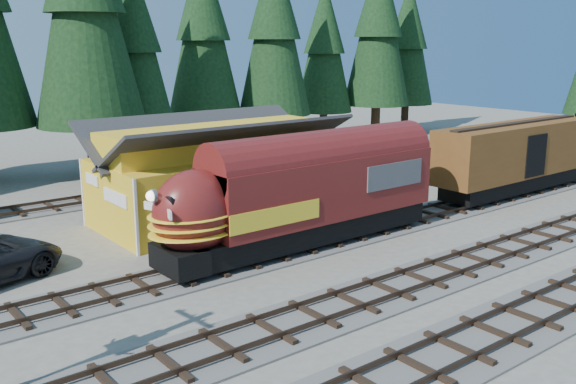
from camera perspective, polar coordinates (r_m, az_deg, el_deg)
ground at (r=25.85m, az=6.53°, el=-7.23°), size 120.00×120.00×0.00m
track_siding at (r=35.55m, az=13.46°, el=-1.70°), size 68.00×3.20×0.33m
track_main_south at (r=32.36m, az=21.81°, el=-3.78°), size 68.00×3.20×0.33m
depot at (r=33.04m, az=-6.27°, el=2.63°), size 12.80×7.00×5.30m
conifer_backdrop at (r=46.82m, az=-12.33°, el=14.40°), size 79.65×23.05×17.30m
locomotive at (r=27.92m, az=0.67°, el=-0.61°), size 14.37×2.86×3.91m
boxcar at (r=40.42m, az=19.51°, el=3.10°), size 12.57×2.69×3.95m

